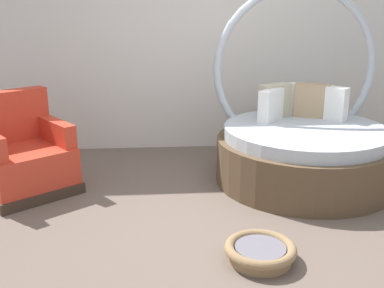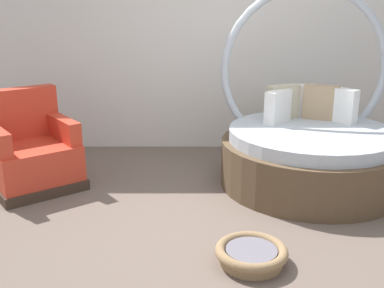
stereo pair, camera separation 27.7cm
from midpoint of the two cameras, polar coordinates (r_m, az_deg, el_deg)
name	(u,v)px [view 1 (the left image)]	position (r m, az deg, el deg)	size (l,w,h in m)	color
ground_plane	(224,227)	(3.81, 1.93, -10.29)	(8.00, 8.00, 0.02)	#66564C
back_wall	(200,20)	(5.61, -0.41, 15.14)	(8.00, 0.12, 3.09)	silver
round_daybed	(302,142)	(4.74, 11.98, 0.17)	(1.76, 1.76, 1.95)	brown
red_armchair	(23,158)	(4.71, -21.91, -1.59)	(1.12, 1.12, 0.94)	#38281E
pet_basket	(260,252)	(3.32, 6.09, -13.23)	(0.51, 0.51, 0.13)	#8E704C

